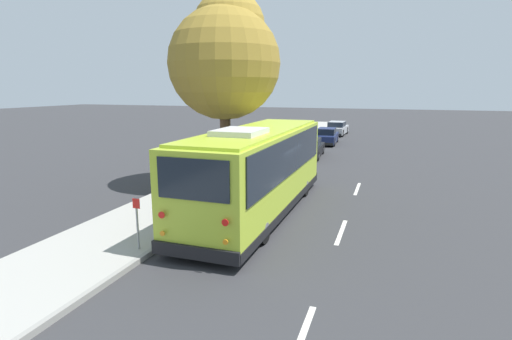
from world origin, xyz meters
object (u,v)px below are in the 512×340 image
Objects in this scene: parked_sedan_silver at (337,129)px; shuttle_bus at (258,167)px; parked_sedan_black at (309,148)px; sign_post_far at (164,208)px; sign_post_near at (137,223)px; fire_hydrant at (266,160)px; parked_sedan_navy at (327,137)px; street_tree at (225,56)px.

shuttle_bus is at bearing -176.76° from parked_sedan_silver.
sign_post_far reaches higher than parked_sedan_black.
parked_sedan_black is at bearing -178.28° from parked_sedan_silver.
shuttle_bus is 26.67m from parked_sedan_silver.
sign_post_near is at bearing 179.44° from parked_sedan_silver.
parked_sedan_black is 5.86× the size of fire_hydrant.
parked_sedan_navy is (6.80, -0.12, 0.04)m from parked_sedan_black.
sign_post_far is at bearing 179.33° from parked_sedan_silver.
street_tree reaches higher than parked_sedan_navy.
shuttle_bus is 6.95× the size of sign_post_near.
street_tree is 9.95m from sign_post_near.
shuttle_bus is at bearing 179.84° from parked_sedan_black.
sign_post_far is at bearing 0.00° from sign_post_near.
street_tree reaches higher than shuttle_bus.
parked_sedan_navy is 2.93× the size of sign_post_far.
shuttle_bus reaches higher than sign_post_near.
street_tree is 5.83× the size of sign_post_far.
parked_sedan_navy is 12.11m from fire_hydrant.
street_tree is at bearing 7.12° from sign_post_far.
parked_sedan_silver is 23.58m from street_tree.
sign_post_near is (-24.39, 1.40, 0.29)m from parked_sedan_navy.
parked_sedan_silver is 31.36m from sign_post_near.
parked_sedan_silver is (13.75, -0.03, 0.04)m from parked_sedan_black.
parked_sedan_navy is at bearing -4.19° from parked_sedan_black.
parked_sedan_silver is (26.64, 0.66, -1.14)m from shuttle_bus.
parked_sedan_black is 16.26m from sign_post_far.
street_tree is 6.04× the size of sign_post_near.
shuttle_bus is at bearing -30.73° from sign_post_far.
street_tree is at bearing 169.47° from parked_sedan_navy.
shuttle_bus is 12.59× the size of fire_hydrant.
parked_sedan_navy is 6.94m from parked_sedan_silver.
sign_post_near is at bearing -179.32° from fire_hydrant.
parked_sedan_silver is at bearing -2.50° from sign_post_far.
sign_post_far is (-7.10, -0.89, -5.10)m from street_tree.
street_tree reaches higher than parked_sedan_silver.
parked_sedan_navy is at bearing -7.36° from fire_hydrant.
street_tree is 10.95× the size of fire_hydrant.
parked_sedan_silver is 29.98m from sign_post_far.
street_tree reaches higher than sign_post_far.
parked_sedan_navy is 23.05m from sign_post_far.
shuttle_bus reaches higher than parked_sedan_navy.
shuttle_bus is 6.70× the size of sign_post_far.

